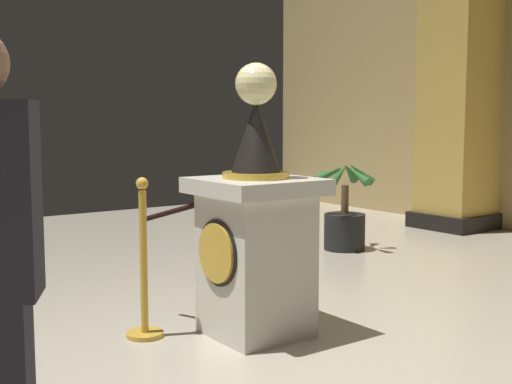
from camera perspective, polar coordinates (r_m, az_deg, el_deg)
ground_plane at (r=4.05m, az=-1.64°, el=-13.95°), size 12.70×12.70×0.00m
pedestal_clock at (r=4.26m, az=-0.05°, el=-3.53°), size 0.72×0.72×1.76m
stanchion_near at (r=5.26m, az=-0.02°, el=-5.02°), size 0.24×0.24×1.05m
stanchion_far at (r=4.34m, az=-9.65°, el=-7.64°), size 0.24×0.24×1.04m
velvet_rope at (r=4.71m, az=-4.40°, el=-1.22°), size 0.81×0.82×0.22m
column_left at (r=8.91m, az=17.18°, el=9.50°), size 0.94×0.94×3.92m
potted_palm_left at (r=7.19m, az=7.66°, el=-2.35°), size 0.68×0.61×0.99m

